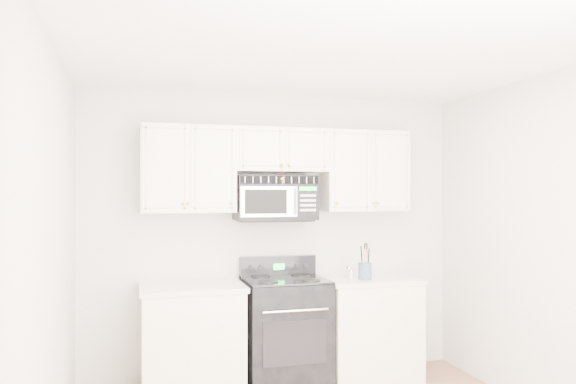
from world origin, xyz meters
name	(u,v)px	position (x,y,z in m)	size (l,w,h in m)	color
room	(343,254)	(0.00, 0.00, 1.30)	(3.51, 3.51, 2.61)	#9E6C4B
base_cabinet_left	(192,343)	(-0.80, 1.44, 0.43)	(0.86, 0.65, 0.92)	#ECE7CF
base_cabinet_right	(368,331)	(0.80, 1.44, 0.43)	(0.86, 0.65, 0.92)	#ECE7CF
range	(285,330)	(0.02, 1.45, 0.48)	(0.71, 0.65, 1.11)	black
upper_cabinets	(280,166)	(0.00, 1.58, 1.93)	(2.44, 0.37, 0.75)	#ECE7CF
microwave	(275,198)	(-0.05, 1.57, 1.65)	(0.72, 0.41, 0.40)	black
utensil_crock	(365,270)	(0.71, 1.31, 1.00)	(0.12, 0.12, 0.32)	#435E7C
shaker_salt	(349,272)	(0.60, 1.41, 0.97)	(0.05, 0.05, 0.11)	silver
shaker_pepper	(351,275)	(0.59, 1.32, 0.97)	(0.04, 0.04, 0.09)	silver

